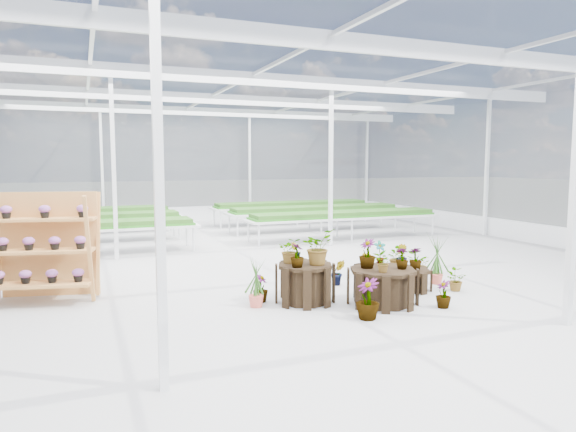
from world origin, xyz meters
name	(u,v)px	position (x,y,z in m)	size (l,w,h in m)	color
ground_plane	(286,284)	(0.00, 0.00, 0.00)	(24.00, 24.00, 0.00)	gray
greenhouse_shell	(286,172)	(0.00, 0.00, 2.25)	(18.00, 24.00, 4.50)	white
steel_frame	(286,172)	(0.00, 0.00, 2.25)	(18.00, 24.00, 4.50)	silver
nursery_benches	(206,224)	(0.00, 7.20, 0.42)	(16.00, 7.00, 0.84)	silver
plinth_tall	(305,283)	(-0.19, -1.39, 0.34)	(1.01, 1.01, 0.69)	black
plinth_mid	(383,286)	(1.01, -1.99, 0.31)	(1.18, 1.18, 0.62)	black
plinth_low	(407,279)	(2.01, -1.29, 0.20)	(0.89, 0.89, 0.40)	black
shelf_rack	(43,248)	(-4.42, 0.40, 0.96)	(1.81, 0.96, 1.92)	#C07F3E
nursery_plants	(361,265)	(0.98, -1.31, 0.56)	(4.47, 2.85, 1.30)	#29541B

